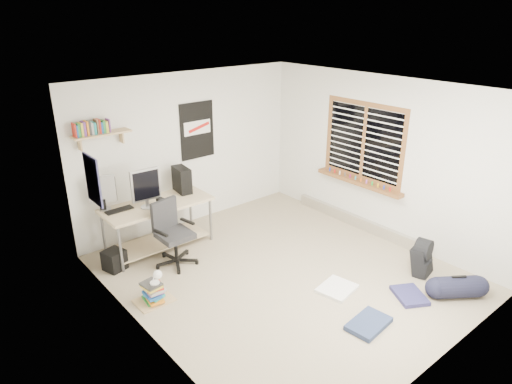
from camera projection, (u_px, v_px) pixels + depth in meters
floor at (282, 274)px, 6.26m from camera, size 4.00×4.50×0.01m
ceiling at (287, 89)px, 5.33m from camera, size 4.00×4.50×0.01m
back_wall at (189, 150)px, 7.40m from camera, size 4.00×0.01×2.50m
left_wall at (140, 235)px, 4.60m from camera, size 0.01×4.50×2.50m
right_wall at (380, 158)px, 6.99m from camera, size 0.01×4.50×2.50m
desk at (159, 226)px, 6.81m from camera, size 1.74×1.25×0.73m
monitor_left at (104, 197)px, 6.39m from camera, size 0.36×0.25×0.40m
monitor_right at (146, 193)px, 6.45m from camera, size 0.43×0.13×0.46m
pc_tower at (182, 180)px, 7.04m from camera, size 0.23×0.40×0.39m
keyboard at (119, 210)px, 6.43m from camera, size 0.39×0.15×0.02m
speaker_left at (103, 205)px, 6.42m from camera, size 0.11×0.11×0.17m
speaker_right at (161, 204)px, 6.42m from camera, size 0.11×0.11×0.18m
office_chair at (175, 233)px, 6.33m from camera, size 0.72×0.72×0.94m
wall_shelf at (102, 134)px, 6.26m from camera, size 0.80×0.22×0.24m
poster_back_wall at (197, 131)px, 7.36m from camera, size 0.62×0.03×0.92m
poster_left_wall at (93, 180)px, 5.38m from camera, size 0.02×0.42×0.60m
window at (363, 142)px, 7.09m from camera, size 0.10×1.50×1.26m
baseboard_heater at (356, 221)px, 7.60m from camera, size 0.08×2.50×0.18m
backpack at (422, 261)px, 6.19m from camera, size 0.35×0.31×0.41m
duffel_bag at (457, 287)px, 5.71m from camera, size 0.39×0.39×0.55m
tshirt at (337, 288)px, 5.89m from camera, size 0.54×0.48×0.04m
jeans_a at (369, 324)px, 5.21m from camera, size 0.56×0.39×0.06m
jeans_b at (409, 296)px, 5.73m from camera, size 0.51×0.55×0.06m
book_stack at (153, 291)px, 5.62m from camera, size 0.49×0.40×0.32m
desk_lamp at (154, 275)px, 5.53m from camera, size 0.18×0.23×0.20m
subwoofer at (114, 260)px, 6.31m from camera, size 0.32×0.32×0.29m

